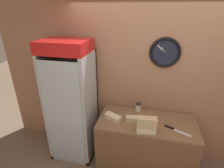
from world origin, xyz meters
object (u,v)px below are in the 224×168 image
beverage_cooler (73,97)px  chefs_knife (174,129)px  sandwich_stack_middle (147,125)px  sandwich_stack_top (147,120)px  sandwich_stack_bottom (146,130)px  sandwich_flat_left (134,119)px  sandwich_flat_right (113,117)px  condiment_jar (138,107)px

beverage_cooler → chefs_knife: 1.62m
sandwich_stack_middle → sandwich_stack_top: size_ratio=0.99×
sandwich_stack_bottom → sandwich_flat_left: bearing=133.4°
beverage_cooler → sandwich_stack_bottom: size_ratio=7.58×
beverage_cooler → sandwich_stack_middle: beverage_cooler is taller
sandwich_stack_bottom → sandwich_flat_right: size_ratio=0.98×
sandwich_stack_middle → chefs_knife: 0.42m
sandwich_flat_right → sandwich_stack_top: bearing=-20.3°
sandwich_flat_left → condiment_jar: (0.04, 0.33, 0.02)m
sandwich_stack_top → chefs_knife: sandwich_stack_top is taller
sandwich_stack_bottom → condiment_jar: (-0.16, 0.53, 0.02)m
sandwich_stack_bottom → sandwich_stack_top: bearing=0.0°
sandwich_stack_bottom → chefs_knife: (0.38, 0.15, -0.03)m
condiment_jar → chefs_knife: bearing=-35.9°
sandwich_flat_right → sandwich_stack_bottom: bearing=-20.3°
chefs_knife → sandwich_stack_bottom: bearing=-158.6°
sandwich_flat_right → chefs_knife: size_ratio=0.78×
sandwich_stack_middle → sandwich_flat_left: size_ratio=1.14×
sandwich_stack_middle → sandwich_stack_top: (0.00, 0.00, 0.08)m
beverage_cooler → sandwich_flat_right: (0.71, -0.16, -0.18)m
condiment_jar → sandwich_stack_top: bearing=-73.6°
sandwich_flat_right → condiment_jar: condiment_jar is taller
sandwich_stack_top → sandwich_flat_right: (-0.51, 0.19, -0.16)m
beverage_cooler → sandwich_flat_left: beverage_cooler is taller
sandwich_flat_left → sandwich_flat_right: bearing=-176.5°
sandwich_stack_middle → sandwich_flat_right: bearing=159.7°
beverage_cooler → condiment_jar: 1.09m
sandwich_flat_left → beverage_cooler: bearing=172.0°
sandwich_flat_left → sandwich_flat_right: sandwich_flat_left is taller
sandwich_stack_bottom → chefs_knife: size_ratio=0.77×
sandwich_stack_middle → chefs_knife: (0.38, 0.15, -0.11)m
sandwich_flat_left → condiment_jar: 0.33m
chefs_knife → sandwich_flat_left: bearing=174.1°
sandwich_stack_top → chefs_knife: bearing=21.4°
sandwich_flat_left → sandwich_stack_bottom: bearing=-46.6°
sandwich_stack_top → chefs_knife: 0.45m
sandwich_stack_middle → condiment_jar: sandwich_stack_middle is taller
beverage_cooler → sandwich_stack_bottom: beverage_cooler is taller
chefs_knife → sandwich_stack_middle: bearing=-158.6°
sandwich_stack_middle → chefs_knife: sandwich_stack_middle is taller
sandwich_stack_top → chefs_knife: (0.38, 0.15, -0.19)m
sandwich_stack_top → sandwich_flat_left: bearing=133.4°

